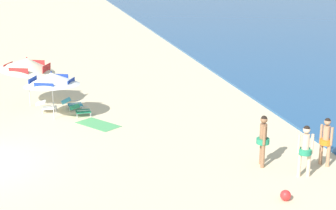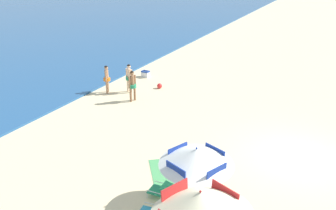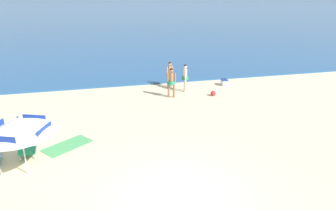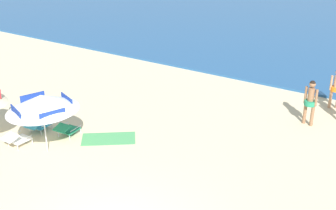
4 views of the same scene
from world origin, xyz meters
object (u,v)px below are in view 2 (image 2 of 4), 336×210
person_wading_in (132,84)px  cooler_box (146,74)px  beach_umbrella_striped_main (196,157)px  person_standing_near_shore (129,76)px  lounge_chair_under_umbrella (162,190)px  beach_ball (160,86)px  person_standing_beside (107,77)px  beach_towel (164,172)px  beach_umbrella_striped_second (200,203)px

person_wading_in → cooler_box: size_ratio=3.22×
beach_umbrella_striped_main → cooler_box: bearing=36.9°
person_standing_near_shore → cooler_box: person_standing_near_shore is taller
cooler_box → person_wading_in: bearing=-159.2°
beach_umbrella_striped_main → lounge_chair_under_umbrella: size_ratio=3.14×
person_standing_near_shore → person_wading_in: size_ratio=0.97×
lounge_chair_under_umbrella → person_standing_near_shore: 9.92m
cooler_box → beach_umbrella_striped_main: bearing=-143.1°
person_wading_in → beach_umbrella_striped_main: bearing=-135.8°
person_standing_near_shore → beach_ball: size_ratio=5.48×
beach_umbrella_striped_main → beach_ball: size_ratio=9.24×
beach_umbrella_striped_main → person_wading_in: size_ratio=1.64×
person_standing_beside → beach_towel: person_standing_beside is taller
person_standing_near_shore → person_wading_in: (-1.08, -0.89, 0.03)m
beach_towel → beach_ball: bearing=29.1°
person_wading_in → beach_towel: size_ratio=0.93×
beach_umbrella_striped_main → beach_towel: (1.15, 1.68, -1.69)m
person_standing_near_shore → cooler_box: 2.98m
cooler_box → beach_ball: size_ratio=1.75×
beach_towel → person_standing_beside: bearing=48.8°
person_standing_beside → cooler_box: 3.58m
beach_umbrella_striped_main → beach_towel: size_ratio=1.53×
person_standing_beside → person_wading_in: (-0.42, -1.96, 0.05)m
person_standing_beside → beach_ball: bearing=-49.5°
person_standing_beside → beach_towel: (-5.80, -6.62, -0.91)m
beach_umbrella_striped_second → lounge_chair_under_umbrella: size_ratio=3.76×
person_standing_beside → beach_ball: size_ratio=5.32×
beach_ball → beach_towel: beach_ball is taller
person_standing_beside → beach_towel: 8.85m
beach_umbrella_striped_second → beach_towel: size_ratio=1.83×
beach_umbrella_striped_second → lounge_chair_under_umbrella: (2.03, 2.08, -1.62)m
beach_umbrella_striped_main → lounge_chair_under_umbrella: beach_umbrella_striped_main is taller
lounge_chair_under_umbrella → beach_ball: lounge_chair_under_umbrella is taller
beach_umbrella_striped_second → beach_towel: 4.68m
beach_umbrella_striped_main → person_wading_in: (6.52, 6.35, -0.73)m
beach_umbrella_striped_main → person_standing_near_shore: 10.52m
person_standing_beside → beach_towel: bearing=-131.2°
lounge_chair_under_umbrella → person_standing_beside: 10.15m
person_standing_near_shore → person_standing_beside: size_ratio=1.03×
beach_umbrella_striped_second → cooler_box: size_ratio=6.34×
lounge_chair_under_umbrella → person_standing_near_shore: size_ratio=0.54×
lounge_chair_under_umbrella → cooler_box: size_ratio=1.68×
lounge_chair_under_umbrella → person_standing_beside: (7.10, 7.23, 0.64)m
beach_umbrella_striped_main → person_standing_beside: beach_umbrella_striped_main is taller
cooler_box → beach_umbrella_striped_second: bearing=-145.0°
beach_umbrella_striped_second → person_standing_near_shore: beach_umbrella_striped_second is taller
cooler_box → lounge_chair_under_umbrella: bearing=-147.4°
beach_umbrella_striped_second → person_standing_near_shore: (9.78, 8.23, -0.95)m
person_wading_in → beach_ball: 2.55m
person_standing_near_shore → beach_towel: (-6.45, -5.55, -0.94)m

